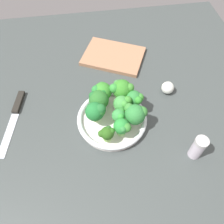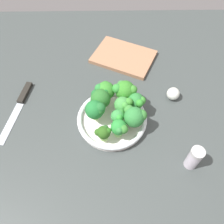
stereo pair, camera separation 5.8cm
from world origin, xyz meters
TOP-DOWN VIEW (x-y plane):
  - ground_plane at (0.00, 0.00)cm, footprint 130.00×130.00cm
  - bowl at (-2.08, 2.70)cm, footprint 23.86×23.86cm
  - broccoli_floret_0 at (0.14, -5.31)cm, footprint 7.05×6.52cm
  - broccoli_floret_1 at (3.10, 2.96)cm, footprint 6.68×6.23cm
  - broccoli_floret_2 at (-9.20, 5.55)cm, footprint 7.39×7.20cm
  - broccoli_floret_3 at (0.60, 10.52)cm, footprint 5.28×4.22cm
  - broccoli_floret_4 at (1.61, -2.19)cm, footprint 6.75×7.13cm
  - broccoli_floret_5 at (-10.33, -0.98)cm, footprint 6.18×6.15cm
  - broccoli_floret_6 at (-4.25, 9.42)cm, footprint 5.36×5.38cm
  - broccoli_floret_7 at (-5.75, 0.90)cm, footprint 6.09×5.41cm
  - broccoli_floret_8 at (-3.96, 5.10)cm, footprint 4.34×4.44cm
  - broccoli_floret_9 at (-6.49, -4.85)cm, footprint 8.42×6.77cm
  - knife at (31.46, -5.60)cm, footprint 7.57×26.55cm
  - cutting_board at (-7.47, -29.35)cm, footprint 29.61×26.34cm
  - garlic_bulb at (-24.70, -7.59)cm, footprint 4.69×4.69cm
  - pepper_shaker at (-25.94, 18.67)cm, footprint 4.00×4.00cm

SIDE VIEW (x-z plane):
  - ground_plane at x=0.00cm, z-range -2.50..0.00cm
  - knife at x=31.46cm, z-range -0.20..1.30cm
  - cutting_board at x=-7.47cm, z-range 0.00..1.60cm
  - bowl at x=-2.08cm, z-range 0.03..2.97cm
  - garlic_bulb at x=-24.70cm, z-range 0.00..4.69cm
  - pepper_shaker at x=-25.94cm, z-range 0.06..9.24cm
  - broccoli_floret_3 at x=0.60cm, z-range 3.43..8.93cm
  - broccoli_floret_5 at x=-10.33cm, z-range 3.48..10.06cm
  - broccoli_floret_8 at x=-3.96cm, z-range 3.76..10.04cm
  - broccoli_floret_6 at x=-4.25cm, z-range 3.60..10.20cm
  - broccoli_floret_7 at x=-5.75cm, z-range 3.74..10.94cm
  - broccoli_floret_0 at x=0.14cm, z-range 3.63..11.34cm
  - broccoli_floret_2 at x=-9.20cm, z-range 3.59..11.39cm
  - broccoli_floret_4 at x=1.61cm, z-range 3.68..11.46cm
  - broccoli_floret_1 at x=3.10cm, z-range 3.79..11.69cm
  - broccoli_floret_9 at x=-6.49cm, z-range 3.85..12.16cm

